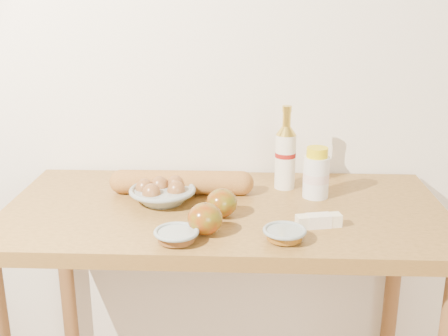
# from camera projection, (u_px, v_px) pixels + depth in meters

# --- Properties ---
(back_wall) EXTENTS (3.50, 0.02, 2.60)m
(back_wall) POSITION_uv_depth(u_px,v_px,m) (229.00, 46.00, 1.73)
(back_wall) COLOR #EEE5CF
(back_wall) RESTS_ON ground
(table) EXTENTS (1.20, 0.60, 0.90)m
(table) POSITION_uv_depth(u_px,v_px,m) (224.00, 247.00, 1.57)
(table) COLOR olive
(table) RESTS_ON ground
(bourbon_bottle) EXTENTS (0.07, 0.07, 0.25)m
(bourbon_bottle) POSITION_uv_depth(u_px,v_px,m) (285.00, 155.00, 1.65)
(bourbon_bottle) COLOR beige
(bourbon_bottle) RESTS_ON table
(cream_bottle) EXTENTS (0.09, 0.09, 0.15)m
(cream_bottle) POSITION_uv_depth(u_px,v_px,m) (316.00, 174.00, 1.59)
(cream_bottle) COLOR silver
(cream_bottle) RESTS_ON table
(egg_bowl) EXTENTS (0.24, 0.24, 0.07)m
(egg_bowl) POSITION_uv_depth(u_px,v_px,m) (162.00, 193.00, 1.56)
(egg_bowl) COLOR gray
(egg_bowl) RESTS_ON table
(baguette) EXTENTS (0.42, 0.07, 0.07)m
(baguette) POSITION_uv_depth(u_px,v_px,m) (181.00, 182.00, 1.62)
(baguette) COLOR #B37836
(baguette) RESTS_ON table
(apple_redgreen_front) EXTENTS (0.11, 0.11, 0.08)m
(apple_redgreen_front) POSITION_uv_depth(u_px,v_px,m) (205.00, 219.00, 1.35)
(apple_redgreen_front) COLOR #940C08
(apple_redgreen_front) RESTS_ON table
(apple_redgreen_right) EXTENTS (0.09, 0.09, 0.08)m
(apple_redgreen_right) POSITION_uv_depth(u_px,v_px,m) (222.00, 203.00, 1.46)
(apple_redgreen_right) COLOR maroon
(apple_redgreen_right) RESTS_ON table
(sugar_bowl) EXTENTS (0.14, 0.14, 0.03)m
(sugar_bowl) POSITION_uv_depth(u_px,v_px,m) (176.00, 236.00, 1.32)
(sugar_bowl) COLOR gray
(sugar_bowl) RESTS_ON table
(syrup_bowl) EXTENTS (0.12, 0.12, 0.03)m
(syrup_bowl) POSITION_uv_depth(u_px,v_px,m) (284.00, 234.00, 1.32)
(syrup_bowl) COLOR gray
(syrup_bowl) RESTS_ON table
(butter_stick) EXTENTS (0.12, 0.05, 0.03)m
(butter_stick) POSITION_uv_depth(u_px,v_px,m) (319.00, 221.00, 1.40)
(butter_stick) COLOR beige
(butter_stick) RESTS_ON table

